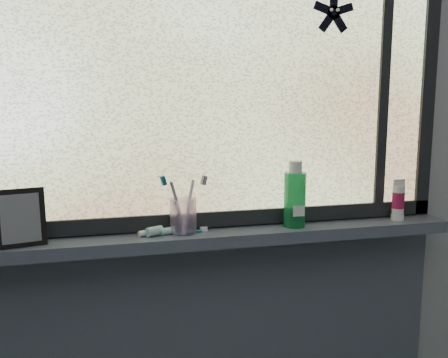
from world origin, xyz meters
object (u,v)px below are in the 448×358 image
vanity_mirror (21,218)px  mouthwash_bottle (295,194)px  toothbrush_cup (183,216)px  cream_tube (398,198)px

vanity_mirror → mouthwash_bottle: (0.85, 0.02, 0.03)m
vanity_mirror → toothbrush_cup: (0.48, 0.02, -0.03)m
toothbrush_cup → cream_tube: (0.76, -0.01, 0.02)m
toothbrush_cup → mouthwash_bottle: size_ratio=0.61×
vanity_mirror → cream_tube: (1.24, 0.01, -0.01)m
mouthwash_bottle → cream_tube: bearing=-0.5°
toothbrush_cup → mouthwash_bottle: (0.37, -0.01, 0.06)m
cream_tube → mouthwash_bottle: bearing=179.5°
vanity_mirror → toothbrush_cup: vanity_mirror is taller
cream_tube → vanity_mirror: bearing=-179.4°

